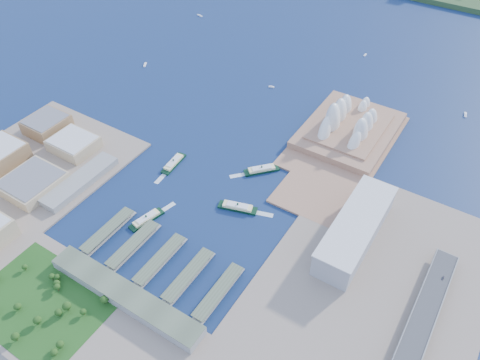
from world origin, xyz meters
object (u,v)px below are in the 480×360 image
Objects in this scene: toaster_building at (356,230)px; ferry_c at (146,218)px; ferry_b at (262,169)px; ferry_d at (238,206)px; ferry_a at (174,162)px; car_c at (443,278)px; opera_house at (352,117)px.

ferry_c is at bearing -154.89° from toaster_building.
ferry_b is at bearing -101.82° from ferry_c.
ferry_a is at bearing 62.22° from ferry_d.
ferry_b is at bearing 167.37° from car_c.
toaster_building is at bearing -65.77° from opera_house.
ferry_d is at bearing -123.80° from ferry_c.
ferry_a reaches higher than ferry_c.
toaster_building reaches higher than ferry_c.
ferry_a is 129.49m from ferry_b.
toaster_building is 109.59m from car_c.
ferry_c is at bearing -115.53° from opera_house.
car_c is (259.72, 20.80, 10.59)m from ferry_d.
opera_house reaches higher than ferry_c.
ferry_d is at bearing -168.38° from toaster_building.
toaster_building is at bearing -95.06° from ferry_d.
ferry_a is 129.85m from ferry_d.
ferry_b reaches higher than ferry_a.
ferry_a is (-188.14, -206.00, -27.30)m from opera_house.
opera_house is 240.37m from ferry_d.
ferry_a is 387.32m from car_c.
ferry_c is 362.82m from car_c.
opera_house is 289.92m from car_c.
toaster_building is 3.15× the size of ferry_c.
car_c is at bearing -5.58° from ferry_a.
car_c is (348.06, 101.85, 10.89)m from ferry_c.
car_c is at bearing -46.57° from opera_house.
opera_house reaches higher than car_c.
toaster_building is 32.69× the size of car_c.
toaster_building is at bearing -141.22° from ferry_c.
ferry_d is 260.77m from car_c.
ferry_c is at bearing -74.73° from ferry_a.
ferry_b is 0.98× the size of ferry_d.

